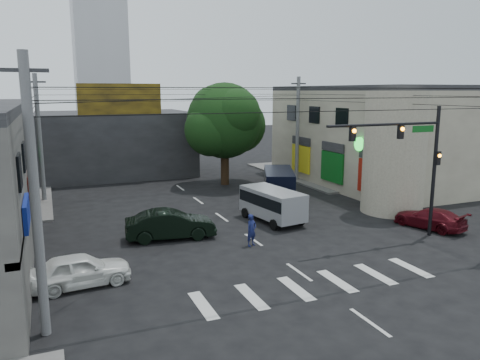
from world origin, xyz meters
TOP-DOWN VIEW (x-y plane):
  - ground at (0.00, 0.00)m, footprint 160.00×160.00m
  - sidewalk_far_right at (18.00, 18.00)m, footprint 16.00×16.00m
  - building_right at (18.00, 13.00)m, footprint 14.00×18.00m
  - corner_column at (11.00, 4.00)m, footprint 4.00×4.00m
  - building_far at (-4.00, 26.00)m, footprint 14.00×10.00m
  - billboard at (-4.00, 21.10)m, footprint 7.00×0.30m
  - tower_distant at (0.00, 70.00)m, footprint 9.00×9.00m
  - street_tree at (4.00, 17.00)m, footprint 6.40×6.40m
  - traffic_gantry at (7.82, -1.00)m, footprint 7.10×0.35m
  - utility_pole_near_left at (-10.50, -4.50)m, footprint 0.32×0.32m
  - utility_pole_far_left at (-10.50, 16.00)m, footprint 0.32×0.32m
  - utility_pole_far_right at (10.50, 16.00)m, footprint 0.32×0.32m
  - dark_sedan at (-4.11, 3.95)m, footprint 2.91×5.28m
  - white_compact at (-9.15, -0.84)m, footprint 2.39×4.43m
  - maroon_sedan at (10.50, 0.05)m, footprint 3.98×5.11m
  - silver_minivan at (2.58, 4.91)m, footprint 5.24×3.32m
  - navy_van at (5.82, 10.37)m, footprint 6.92×6.06m
  - traffic_officer at (-0.49, 1.15)m, footprint 0.91×0.84m

SIDE VIEW (x-z plane):
  - ground at x=0.00m, z-range 0.00..0.00m
  - sidewalk_far_right at x=18.00m, z-range 0.00..0.15m
  - maroon_sedan at x=10.50m, z-range 0.00..1.22m
  - white_compact at x=-9.15m, z-range 0.00..1.41m
  - dark_sedan at x=-4.11m, z-range 0.00..1.60m
  - traffic_officer at x=-0.49m, z-range 0.00..1.70m
  - silver_minivan at x=2.58m, z-range 0.00..2.01m
  - navy_van at x=5.82m, z-range 0.00..2.16m
  - building_far at x=-4.00m, z-range 0.00..6.00m
  - building_right at x=18.00m, z-range 0.00..8.00m
  - corner_column at x=11.00m, z-range 0.00..8.00m
  - utility_pole_near_left at x=-10.50m, z-range 0.00..9.20m
  - utility_pole_far_left at x=-10.50m, z-range 0.00..9.20m
  - utility_pole_far_right at x=10.50m, z-range 0.00..9.20m
  - traffic_gantry at x=7.82m, z-range 1.23..8.43m
  - street_tree at x=4.00m, z-range 1.12..9.82m
  - billboard at x=-4.00m, z-range 6.00..8.60m
  - tower_distant at x=0.00m, z-range 0.00..44.00m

